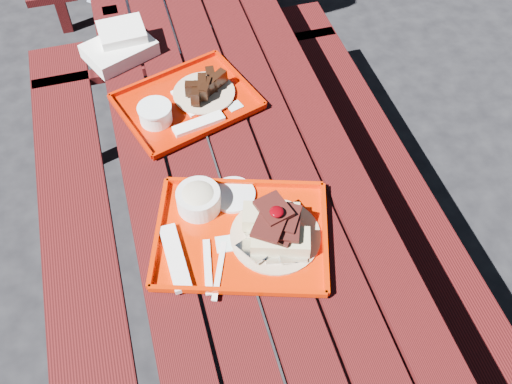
# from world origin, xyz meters

# --- Properties ---
(ground) EXTENTS (60.00, 60.00, 0.00)m
(ground) POSITION_xyz_m (0.00, 0.00, 0.00)
(ground) COLOR black
(ground) RESTS_ON ground
(picnic_table_near) EXTENTS (1.41, 2.40, 0.75)m
(picnic_table_near) POSITION_xyz_m (-0.00, 0.00, 0.56)
(picnic_table_near) COLOR #400C0D
(picnic_table_near) RESTS_ON ground
(near_tray) EXTENTS (0.58, 0.51, 0.15)m
(near_tray) POSITION_xyz_m (-0.06, -0.22, 0.79)
(near_tray) COLOR red
(near_tray) RESTS_ON picnic_table_near
(far_tray) EXTENTS (0.52, 0.46, 0.07)m
(far_tray) POSITION_xyz_m (-0.11, 0.32, 0.77)
(far_tray) COLOR #B11700
(far_tray) RESTS_ON picnic_table_near
(white_cloth) EXTENTS (0.29, 0.26, 0.10)m
(white_cloth) POSITION_xyz_m (-0.29, 0.67, 0.79)
(white_cloth) COLOR white
(white_cloth) RESTS_ON picnic_table_near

